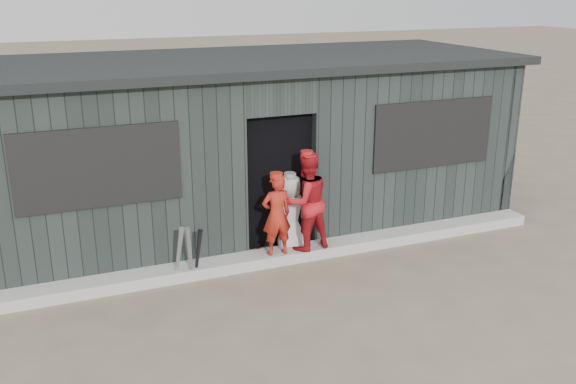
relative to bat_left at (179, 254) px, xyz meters
name	(u,v)px	position (x,y,z in m)	size (l,w,h in m)	color
ground	(347,320)	(1.56, -1.64, -0.41)	(80.00, 80.00, 0.00)	#6B5F4A
curb	(287,255)	(1.56, 0.18, -0.34)	(8.00, 0.36, 0.15)	#A7A7A2
bat_left	(179,254)	(0.00, 0.00, 0.00)	(0.07, 0.07, 0.85)	#93939B
bat_mid	(190,254)	(0.14, -0.02, -0.01)	(0.07, 0.07, 0.81)	gray
bat_right	(198,254)	(0.25, 0.03, -0.05)	(0.07, 0.07, 0.74)	black
player_red_left	(277,215)	(1.37, 0.11, 0.30)	(0.41, 0.27, 1.13)	#AB2215
player_red_right	(306,201)	(1.82, 0.14, 0.43)	(0.67, 0.52, 1.38)	#B0151E
player_grey_back	(290,214)	(1.69, 0.41, 0.17)	(0.57, 0.37, 1.16)	silver
dugout	(247,143)	(1.56, 1.86, 0.88)	(8.30, 3.30, 2.62)	black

